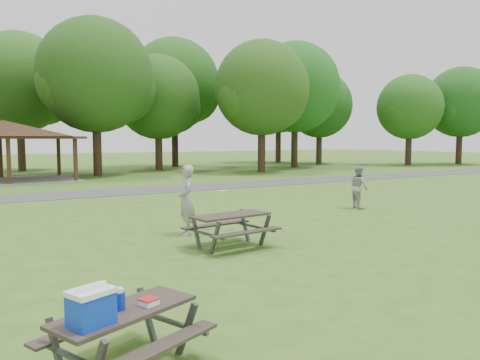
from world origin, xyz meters
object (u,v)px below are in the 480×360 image
picnic_table_middle (231,222)px  frisbee_catcher (359,187)px  frisbee_thrower (186,200)px  picnic_table_near (115,317)px

picnic_table_middle → frisbee_catcher: 7.88m
picnic_table_middle → frisbee_catcher: frisbee_catcher is taller
picnic_table_middle → frisbee_thrower: frisbee_thrower is taller
picnic_table_middle → picnic_table_near: bearing=-132.1°
picnic_table_near → frisbee_catcher: 13.74m
frisbee_thrower → picnic_table_middle: bearing=23.0°
picnic_table_near → frisbee_catcher: bearing=33.5°
frisbee_catcher → frisbee_thrower: bearing=115.5°
picnic_table_near → frisbee_catcher: frisbee_catcher is taller
picnic_table_near → frisbee_thrower: bearing=59.2°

